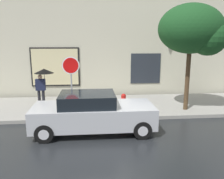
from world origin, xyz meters
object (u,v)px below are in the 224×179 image
Objects in this scene: pedestrian_with_umbrella at (43,77)px; parked_car at (93,113)px; street_tree at (194,31)px; stop_sign at (71,74)px; fire_hydrant at (123,102)px.

parked_car is at bearing -53.50° from pedestrian_with_umbrella.
street_tree is (6.93, -1.33, 2.16)m from pedestrian_with_umbrella.
pedestrian_with_umbrella reaches higher than parked_car.
pedestrian_with_umbrella is 2.01m from stop_sign.
parked_car is 2.42m from stop_sign.
stop_sign reaches higher than pedestrian_with_umbrella.
street_tree is 1.90× the size of stop_sign.
pedestrian_with_umbrella is at bearing 138.39° from stop_sign.
fire_hydrant is 0.43× the size of pedestrian_with_umbrella.
parked_car is at bearing -125.08° from fire_hydrant.
parked_car is 2.53m from fire_hydrant.
fire_hydrant is 0.32× the size of stop_sign.
stop_sign is at bearing -176.10° from fire_hydrant.
parked_car is 0.92× the size of street_tree.
parked_car is 1.75× the size of stop_sign.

